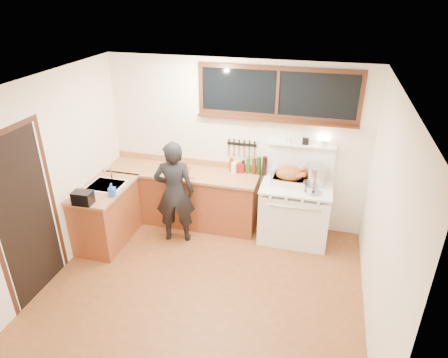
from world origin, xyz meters
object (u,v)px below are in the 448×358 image
(roast_turkey, at_px, (289,176))
(vintage_stove, at_px, (295,211))
(man, at_px, (175,193))
(cutting_board, at_px, (182,171))

(roast_turkey, bearing_deg, vintage_stove, -25.57)
(vintage_stove, xyz_separation_m, man, (-1.72, -0.48, 0.33))
(vintage_stove, relative_size, roast_turkey, 2.95)
(roast_turkey, bearing_deg, cutting_board, -175.20)
(cutting_board, bearing_deg, vintage_stove, 2.52)
(cutting_board, height_order, roast_turkey, roast_turkey)
(vintage_stove, bearing_deg, cutting_board, -177.48)
(vintage_stove, height_order, cutting_board, vintage_stove)
(man, distance_m, roast_turkey, 1.69)
(vintage_stove, distance_m, man, 1.81)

